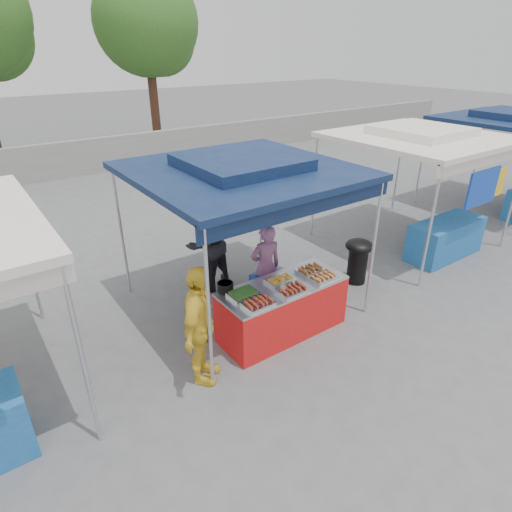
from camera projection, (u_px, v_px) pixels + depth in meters
ground_plane at (278, 328)px, 6.87m from camera, size 80.00×80.00×0.00m
back_wall at (79, 158)px, 14.60m from camera, size 40.00×0.25×1.20m
main_canopy at (242, 170)px, 6.52m from camera, size 3.20×3.20×2.57m
neighbor_stall_right at (431, 177)px, 8.93m from camera, size 3.20×3.20×2.57m
tree_2 at (150, 27)px, 16.57m from camera, size 3.99×3.99×6.86m
vendor_table at (282, 308)px, 6.60m from camera, size 2.00×0.80×0.85m
food_tray_fl at (258, 303)px, 5.89m from camera, size 0.42×0.30×0.07m
food_tray_fm at (292, 290)px, 6.21m from camera, size 0.42×0.30×0.07m
food_tray_fr at (323, 277)px, 6.55m from camera, size 0.42×0.30×0.07m
food_tray_bl at (243, 294)px, 6.11m from camera, size 0.42×0.30×0.07m
food_tray_bm at (280, 280)px, 6.48m from camera, size 0.42×0.30×0.07m
food_tray_br at (310, 270)px, 6.75m from camera, size 0.42×0.30×0.07m
cooking_pot at (225, 287)px, 6.22m from camera, size 0.24×0.24×0.14m
skewer_cup at (283, 289)px, 6.18m from camera, size 0.09×0.09×0.11m
wok_burner at (358, 257)px, 7.99m from camera, size 0.52×0.52×0.88m
crate_left at (244, 309)px, 7.09m from camera, size 0.49×0.35×0.30m
crate_right at (268, 299)px, 7.32m from camera, size 0.55×0.39×0.33m
crate_stacked at (268, 283)px, 7.18m from camera, size 0.53×0.37×0.32m
vendor_woman at (265, 267)px, 7.13m from camera, size 0.61×0.46×1.50m
helper_man at (207, 243)px, 7.63m from camera, size 1.01×0.86×1.82m
customer_person at (200, 327)px, 5.46m from camera, size 0.99×1.01×1.70m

